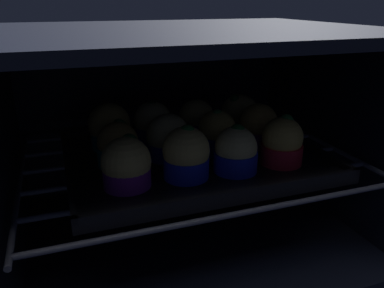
{
  "coord_description": "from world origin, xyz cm",
  "views": [
    {
      "loc": [
        -20.15,
        -35.92,
        39.41
      ],
      "look_at": [
        0.0,
        20.53,
        17.04
      ],
      "focal_mm": 36.18,
      "sensor_mm": 36.0,
      "label": 1
    }
  ],
  "objects_px": {
    "baking_tray": "(192,157)",
    "muffin_row1_col1": "(168,139)",
    "muffin_row0_col0": "(126,165)",
    "muffin_row0_col2": "(236,152)",
    "muffin_row1_col3": "(258,127)",
    "muffin_row2_col0": "(110,128)",
    "muffin_row0_col1": "(186,155)",
    "muffin_row2_col1": "(153,124)",
    "muffin_row2_col3": "(239,116)",
    "muffin_row0_col3": "(282,142)",
    "muffin_row2_col2": "(196,120)",
    "muffin_row1_col0": "(118,146)",
    "muffin_row1_col2": "(217,134)"
  },
  "relations": [
    {
      "from": "baking_tray",
      "to": "muffin_row1_col1",
      "type": "bearing_deg",
      "value": -179.32
    },
    {
      "from": "muffin_row0_col0",
      "to": "muffin_row0_col2",
      "type": "xyz_separation_m",
      "value": [
        0.16,
        -0.0,
        -0.0
      ]
    },
    {
      "from": "muffin_row1_col3",
      "to": "muffin_row2_col0",
      "type": "distance_m",
      "value": 0.26
    },
    {
      "from": "muffin_row0_col1",
      "to": "muffin_row2_col1",
      "type": "xyz_separation_m",
      "value": [
        -0.01,
        0.16,
        -0.0
      ]
    },
    {
      "from": "muffin_row2_col0",
      "to": "muffin_row2_col3",
      "type": "height_order",
      "value": "muffin_row2_col0"
    },
    {
      "from": "baking_tray",
      "to": "muffin_row0_col1",
      "type": "height_order",
      "value": "muffin_row0_col1"
    },
    {
      "from": "muffin_row0_col3",
      "to": "muffin_row2_col0",
      "type": "height_order",
      "value": "same"
    },
    {
      "from": "muffin_row0_col2",
      "to": "muffin_row2_col0",
      "type": "distance_m",
      "value": 0.23
    },
    {
      "from": "baking_tray",
      "to": "muffin_row0_col3",
      "type": "bearing_deg",
      "value": -33.82
    },
    {
      "from": "muffin_row1_col3",
      "to": "muffin_row2_col2",
      "type": "relative_size",
      "value": 1.06
    },
    {
      "from": "muffin_row0_col1",
      "to": "muffin_row0_col3",
      "type": "xyz_separation_m",
      "value": [
        0.16,
        -0.0,
        -0.0
      ]
    },
    {
      "from": "muffin_row0_col0",
      "to": "muffin_row0_col3",
      "type": "bearing_deg",
      "value": -0.22
    },
    {
      "from": "muffin_row0_col0",
      "to": "muffin_row2_col2",
      "type": "relative_size",
      "value": 1.0
    },
    {
      "from": "muffin_row1_col3",
      "to": "muffin_row2_col1",
      "type": "height_order",
      "value": "same"
    },
    {
      "from": "baking_tray",
      "to": "muffin_row0_col0",
      "type": "distance_m",
      "value": 0.15
    },
    {
      "from": "baking_tray",
      "to": "muffin_row0_col2",
      "type": "distance_m",
      "value": 0.1
    },
    {
      "from": "muffin_row0_col0",
      "to": "muffin_row1_col1",
      "type": "distance_m",
      "value": 0.11
    },
    {
      "from": "muffin_row0_col0",
      "to": "muffin_row1_col3",
      "type": "bearing_deg",
      "value": 18.06
    },
    {
      "from": "muffin_row1_col3",
      "to": "muffin_row0_col2",
      "type": "bearing_deg",
      "value": -134.68
    },
    {
      "from": "muffin_row0_col1",
      "to": "muffin_row2_col2",
      "type": "distance_m",
      "value": 0.18
    },
    {
      "from": "muffin_row0_col3",
      "to": "muffin_row2_col0",
      "type": "distance_m",
      "value": 0.29
    },
    {
      "from": "muffin_row0_col0",
      "to": "muffin_row1_col3",
      "type": "height_order",
      "value": "muffin_row1_col3"
    },
    {
      "from": "muffin_row1_col0",
      "to": "muffin_row1_col1",
      "type": "distance_m",
      "value": 0.08
    },
    {
      "from": "muffin_row0_col0",
      "to": "muffin_row1_col0",
      "type": "bearing_deg",
      "value": 88.55
    },
    {
      "from": "muffin_row0_col0",
      "to": "muffin_row1_col0",
      "type": "distance_m",
      "value": 0.08
    },
    {
      "from": "muffin_row0_col2",
      "to": "muffin_row1_col0",
      "type": "xyz_separation_m",
      "value": [
        -0.16,
        0.08,
        -0.0
      ]
    },
    {
      "from": "muffin_row0_col2",
      "to": "muffin_row0_col0",
      "type": "bearing_deg",
      "value": 178.58
    },
    {
      "from": "muffin_row2_col2",
      "to": "muffin_row0_col2",
      "type": "bearing_deg",
      "value": -89.61
    },
    {
      "from": "muffin_row0_col0",
      "to": "muffin_row2_col0",
      "type": "distance_m",
      "value": 0.16
    },
    {
      "from": "baking_tray",
      "to": "muffin_row2_col3",
      "type": "bearing_deg",
      "value": 32.55
    },
    {
      "from": "muffin_row0_col0",
      "to": "muffin_row0_col1",
      "type": "height_order",
      "value": "muffin_row0_col1"
    },
    {
      "from": "muffin_row1_col1",
      "to": "muffin_row2_col0",
      "type": "xyz_separation_m",
      "value": [
        -0.08,
        0.08,
        0.0
      ]
    },
    {
      "from": "muffin_row0_col2",
      "to": "muffin_row2_col2",
      "type": "xyz_separation_m",
      "value": [
        -0.0,
        0.17,
        0.0
      ]
    },
    {
      "from": "muffin_row1_col0",
      "to": "muffin_row2_col3",
      "type": "bearing_deg",
      "value": 18.2
    },
    {
      "from": "muffin_row1_col0",
      "to": "muffin_row0_col2",
      "type": "bearing_deg",
      "value": -27.26
    },
    {
      "from": "muffin_row0_col1",
      "to": "muffin_row1_col3",
      "type": "bearing_deg",
      "value": 26.69
    },
    {
      "from": "muffin_row1_col0",
      "to": "muffin_row1_col3",
      "type": "relative_size",
      "value": 0.92
    },
    {
      "from": "muffin_row1_col3",
      "to": "muffin_row0_col3",
      "type": "bearing_deg",
      "value": -91.55
    },
    {
      "from": "muffin_row1_col2",
      "to": "muffin_row2_col1",
      "type": "height_order",
      "value": "same"
    },
    {
      "from": "muffin_row0_col0",
      "to": "muffin_row1_col3",
      "type": "distance_m",
      "value": 0.26
    },
    {
      "from": "muffin_row0_col0",
      "to": "muffin_row1_col1",
      "type": "bearing_deg",
      "value": 43.8
    },
    {
      "from": "muffin_row0_col3",
      "to": "muffin_row1_col1",
      "type": "height_order",
      "value": "muffin_row0_col3"
    },
    {
      "from": "muffin_row2_col3",
      "to": "muffin_row2_col2",
      "type": "bearing_deg",
      "value": 178.4
    },
    {
      "from": "muffin_row1_col0",
      "to": "muffin_row1_col2",
      "type": "xyz_separation_m",
      "value": [
        0.16,
        -0.0,
        0.0
      ]
    },
    {
      "from": "muffin_row1_col2",
      "to": "muffin_row2_col2",
      "type": "height_order",
      "value": "muffin_row1_col2"
    },
    {
      "from": "muffin_row0_col2",
      "to": "muffin_row1_col1",
      "type": "distance_m",
      "value": 0.12
    },
    {
      "from": "muffin_row0_col2",
      "to": "muffin_row2_col3",
      "type": "relative_size",
      "value": 0.96
    },
    {
      "from": "muffin_row2_col1",
      "to": "muffin_row0_col2",
      "type": "bearing_deg",
      "value": -63.26
    },
    {
      "from": "muffin_row0_col1",
      "to": "baking_tray",
      "type": "bearing_deg",
      "value": 64.9
    },
    {
      "from": "muffin_row0_col1",
      "to": "muffin_row0_col0",
      "type": "bearing_deg",
      "value": 179.87
    }
  ]
}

